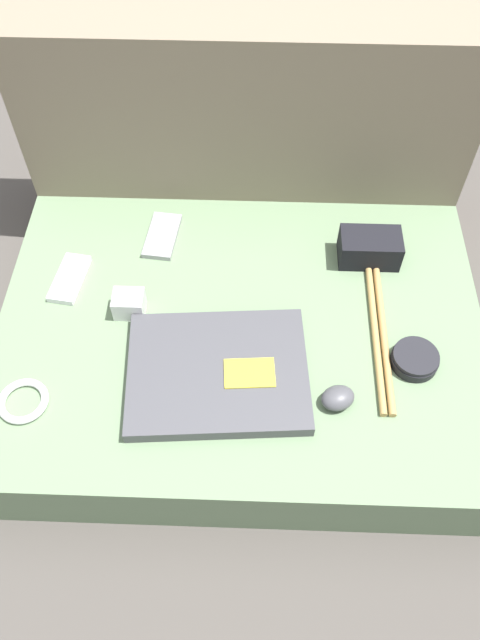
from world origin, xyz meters
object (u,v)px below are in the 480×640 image
computer_mouse (338,398)px  charger_brick (129,304)px  phone_silver (162,236)px  phone_black (70,279)px  laptop (218,372)px  speaker_puck (415,359)px  camera_pouch (370,248)px

computer_mouse → charger_brick: charger_brick is taller
phone_silver → phone_black: size_ratio=1.03×
laptop → phone_black: laptop is taller
laptop → computer_mouse: (0.21, -0.05, 0.00)m
laptop → computer_mouse: bearing=-16.6°
charger_brick → speaker_puck: bearing=-10.6°
speaker_puck → charger_brick: charger_brick is taller
speaker_puck → camera_pouch: 0.26m
laptop → camera_pouch: 0.42m
speaker_puck → phone_black: speaker_puck is taller
speaker_puck → phone_black: (-0.67, 0.17, -0.01)m
phone_silver → camera_pouch: bearing=0.6°
laptop → computer_mouse: 0.22m
speaker_puck → phone_silver: 0.58m
computer_mouse → speaker_puck: computer_mouse is taller
camera_pouch → charger_brick: 0.50m
laptop → charger_brick: bearing=137.7°
phone_black → camera_pouch: bearing=15.7°
phone_silver → charger_brick: 0.20m
phone_black → computer_mouse: bearing=-18.2°
computer_mouse → phone_black: 0.59m
speaker_puck → charger_brick: size_ratio=1.48×
speaker_puck → charger_brick: (-0.54, 0.10, 0.01)m
phone_silver → charger_brick: size_ratio=2.23×
speaker_puck → phone_silver: size_ratio=0.66×
laptop → charger_brick: size_ratio=5.77×
laptop → phone_silver: 0.36m
speaker_puck → computer_mouse: bearing=-149.3°
speaker_puck → camera_pouch: camera_pouch is taller
computer_mouse → phone_silver: computer_mouse is taller
phone_black → camera_pouch: 0.61m
computer_mouse → phone_silver: 0.52m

